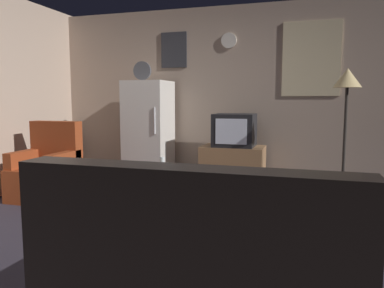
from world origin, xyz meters
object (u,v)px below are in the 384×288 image
(crt_tv, at_px, (235,130))
(couch, at_px, (197,270))
(mug_ceramic_white, at_px, (155,169))
(armchair, at_px, (47,172))
(tv_stand, at_px, (233,168))
(book_stack, at_px, (276,190))
(fridge, at_px, (149,133))
(coffee_table, at_px, (163,198))
(wine_glass, at_px, (162,164))
(remote_control, at_px, (179,176))
(standing_lamp, at_px, (347,89))
(mug_ceramic_tan, at_px, (145,170))

(crt_tv, height_order, couch, crt_tv)
(mug_ceramic_white, relative_size, armchair, 0.09)
(tv_stand, height_order, mug_ceramic_white, tv_stand)
(couch, xyz_separation_m, book_stack, (0.19, 3.03, -0.25))
(fridge, bearing_deg, coffee_table, -61.77)
(armchair, xyz_separation_m, couch, (2.54, -2.03, -0.03))
(coffee_table, bearing_deg, wine_glass, 113.38)
(coffee_table, bearing_deg, tv_stand, 73.85)
(mug_ceramic_white, bearing_deg, remote_control, -18.90)
(coffee_table, xyz_separation_m, book_stack, (1.02, 1.41, -0.17))
(tv_stand, xyz_separation_m, standing_lamp, (1.37, -0.37, 1.06))
(fridge, height_order, mug_ceramic_tan, fridge)
(tv_stand, distance_m, mug_ceramic_white, 1.56)
(standing_lamp, bearing_deg, couch, -109.44)
(book_stack, bearing_deg, fridge, 176.80)
(mug_ceramic_tan, bearing_deg, armchair, 164.88)
(crt_tv, bearing_deg, armchair, -153.08)
(couch, distance_m, book_stack, 3.05)
(couch, bearing_deg, book_stack, 86.35)
(book_stack, bearing_deg, tv_stand, 170.69)
(wine_glass, xyz_separation_m, remote_control, (0.27, -0.24, -0.06))
(mug_ceramic_tan, xyz_separation_m, remote_control, (0.38, -0.03, -0.03))
(fridge, bearing_deg, crt_tv, -0.31)
(wine_glass, bearing_deg, fridge, 118.93)
(fridge, distance_m, book_stack, 1.96)
(standing_lamp, bearing_deg, book_stack, 160.84)
(remote_control, bearing_deg, fridge, 90.77)
(crt_tv, distance_m, standing_lamp, 1.50)
(standing_lamp, relative_size, wine_glass, 10.60)
(crt_tv, relative_size, mug_ceramic_tan, 6.00)
(remote_control, distance_m, book_stack, 1.72)
(mug_ceramic_white, height_order, remote_control, mug_ceramic_white)
(couch, bearing_deg, armchair, 141.41)
(standing_lamp, height_order, couch, standing_lamp)
(standing_lamp, relative_size, book_stack, 7.45)
(mug_ceramic_tan, xyz_separation_m, couch, (1.03, -1.62, -0.21))
(coffee_table, height_order, wine_glass, wine_glass)
(armchair, bearing_deg, mug_ceramic_white, -11.95)
(fridge, relative_size, crt_tv, 3.28)
(fridge, bearing_deg, mug_ceramic_white, -64.28)
(remote_control, height_order, book_stack, remote_control)
(remote_control, bearing_deg, standing_lamp, 3.93)
(standing_lamp, bearing_deg, fridge, 171.86)
(crt_tv, height_order, book_stack, crt_tv)
(fridge, relative_size, remote_control, 11.80)
(standing_lamp, bearing_deg, mug_ceramic_tan, -150.31)
(fridge, bearing_deg, tv_stand, -0.27)
(standing_lamp, height_order, book_stack, standing_lamp)
(tv_stand, height_order, standing_lamp, standing_lamp)
(tv_stand, distance_m, armchair, 2.41)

